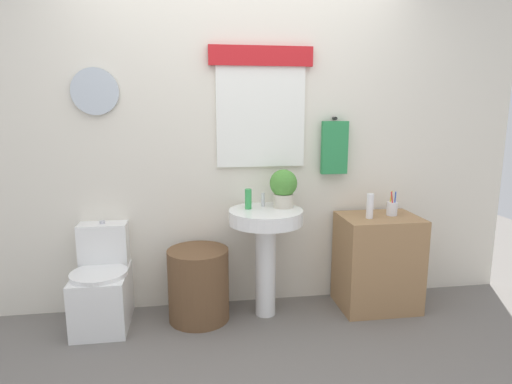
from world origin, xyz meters
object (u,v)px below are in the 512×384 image
object	(u,v)px
toothbrush_cup	(392,208)
wooden_cabinet	(377,262)
pedestal_sink	(266,236)
soap_bottle	(248,199)
toilet	(103,287)
potted_plant	(283,187)
lotion_bottle	(370,206)
laundry_hamper	(199,284)

from	to	relation	value
toothbrush_cup	wooden_cabinet	bearing A→B (deg)	-168.93
pedestal_sink	soap_bottle	xyz separation A→B (m)	(-0.12, 0.05, 0.27)
toilet	toothbrush_cup	size ratio (longest dim) A/B	3.90
potted_plant	pedestal_sink	bearing A→B (deg)	-156.80
potted_plant	lotion_bottle	xyz separation A→B (m)	(0.63, -0.10, -0.14)
soap_bottle	lotion_bottle	xyz separation A→B (m)	(0.89, -0.09, -0.06)
toilet	pedestal_sink	size ratio (longest dim) A/B	0.90
lotion_bottle	toilet	bearing A→B (deg)	177.88
soap_bottle	potted_plant	xyz separation A→B (m)	(0.26, 0.01, 0.08)
pedestal_sink	toothbrush_cup	distance (m)	0.98
wooden_cabinet	pedestal_sink	bearing A→B (deg)	-180.00
pedestal_sink	soap_bottle	distance (m)	0.30
wooden_cabinet	lotion_bottle	distance (m)	0.46
pedestal_sink	lotion_bottle	world-z (taller)	lotion_bottle
laundry_hamper	soap_bottle	size ratio (longest dim) A/B	3.60
lotion_bottle	toothbrush_cup	bearing A→B (deg)	16.44
toilet	wooden_cabinet	distance (m)	2.03
toilet	pedestal_sink	bearing A→B (deg)	-1.55
laundry_hamper	potted_plant	world-z (taller)	potted_plant
toilet	laundry_hamper	world-z (taller)	toilet
soap_bottle	toothbrush_cup	distance (m)	1.10
laundry_hamper	lotion_bottle	xyz separation A→B (m)	(1.26, -0.04, 0.55)
pedestal_sink	potted_plant	bearing A→B (deg)	23.20
potted_plant	soap_bottle	bearing A→B (deg)	-177.80
pedestal_sink	lotion_bottle	xyz separation A→B (m)	(0.77, -0.04, 0.20)
wooden_cabinet	soap_bottle	xyz separation A→B (m)	(-0.99, 0.05, 0.51)
potted_plant	laundry_hamper	bearing A→B (deg)	-174.57
wooden_cabinet	soap_bottle	distance (m)	1.12
wooden_cabinet	potted_plant	size ratio (longest dim) A/B	2.57
pedestal_sink	lotion_bottle	size ratio (longest dim) A/B	4.38
pedestal_sink	laundry_hamper	bearing A→B (deg)	180.00
lotion_bottle	soap_bottle	bearing A→B (deg)	174.21
wooden_cabinet	potted_plant	distance (m)	0.94
laundry_hamper	soap_bottle	xyz separation A→B (m)	(0.37, 0.05, 0.61)
toilet	lotion_bottle	world-z (taller)	lotion_bottle
toilet	potted_plant	world-z (taller)	potted_plant
soap_bottle	toothbrush_cup	world-z (taller)	soap_bottle
laundry_hamper	wooden_cabinet	bearing A→B (deg)	0.00
toilet	lotion_bottle	bearing A→B (deg)	-2.12
laundry_hamper	soap_bottle	distance (m)	0.72
laundry_hamper	lotion_bottle	world-z (taller)	lotion_bottle
toothbrush_cup	laundry_hamper	bearing A→B (deg)	-179.22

